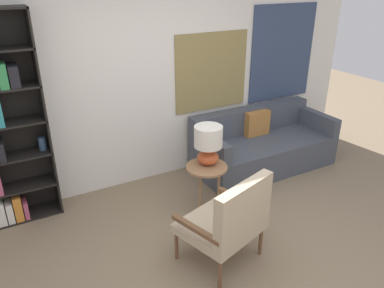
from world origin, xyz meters
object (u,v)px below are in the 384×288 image
Objects in this scene: table_lamp at (208,142)px; couch at (261,146)px; side_table at (207,172)px; armchair at (231,219)px.

couch is at bearing 24.66° from table_lamp.
couch is at bearing 25.70° from side_table.
side_table is (0.25, 0.83, 0.00)m from armchair.
couch is 1.39m from side_table.
armchair is at bearing -108.19° from table_lamp.
couch is (1.49, 1.43, -0.20)m from armchair.
side_table is 0.34m from table_lamp.
side_table is at bearing 73.45° from armchair.
armchair is at bearing -106.55° from side_table.
table_lamp is at bearing 71.81° from armchair.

